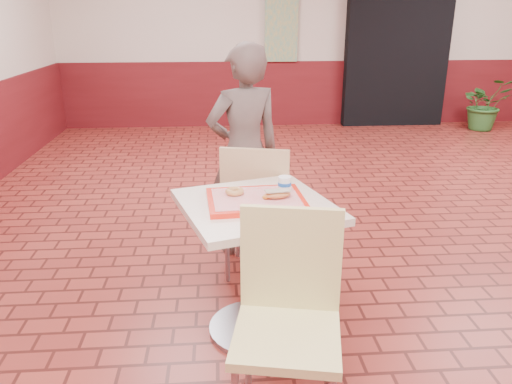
{
  "coord_description": "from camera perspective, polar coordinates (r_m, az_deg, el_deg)",
  "views": [
    {
      "loc": [
        -1.59,
        -2.93,
        1.71
      ],
      "look_at": [
        -1.4,
        -0.52,
        0.84
      ],
      "focal_mm": 35.0,
      "sensor_mm": 36.0,
      "label": 1
    }
  ],
  "objects": [
    {
      "name": "ring_donut",
      "position": [
        2.62,
        -2.46,
        0.07
      ],
      "size": [
        0.11,
        0.11,
        0.03
      ],
      "primitive_type": "torus",
      "rotation": [
        0.0,
        0.0,
        -0.11
      ],
      "color": "#BD8144",
      "rests_on": "serving_tray"
    },
    {
      "name": "corridor_doorway",
      "position": [
        8.32,
        15.76,
        14.9
      ],
      "size": [
        1.6,
        0.22,
        2.2
      ],
      "primitive_type": "cube",
      "color": "black",
      "rests_on": "ground"
    },
    {
      "name": "paper_cup",
      "position": [
        2.64,
        3.29,
        0.87
      ],
      "size": [
        0.07,
        0.07,
        0.09
      ],
      "rotation": [
        0.0,
        0.0,
        -0.12
      ],
      "color": "white",
      "rests_on": "serving_tray"
    },
    {
      "name": "long_john_donut",
      "position": [
        2.56,
        2.39,
        -0.28
      ],
      "size": [
        0.15,
        0.09,
        0.05
      ],
      "rotation": [
        0.0,
        0.0,
        0.16
      ],
      "color": "#BF6D38",
      "rests_on": "serving_tray"
    },
    {
      "name": "chair_main_front",
      "position": [
        2.17,
        3.71,
        -13.25
      ],
      "size": [
        0.51,
        0.51,
        0.95
      ],
      "rotation": [
        0.0,
        0.0,
        -0.2
      ],
      "color": "#E5D789",
      "rests_on": "ground"
    },
    {
      "name": "chair_main_back",
      "position": [
        3.27,
        0.15,
        -1.52
      ],
      "size": [
        0.52,
        0.52,
        0.93
      ],
      "rotation": [
        0.0,
        0.0,
        2.9
      ],
      "color": "#D4B17F",
      "rests_on": "ground"
    },
    {
      "name": "wainscot_band",
      "position": [
        3.55,
        22.54,
        -1.72
      ],
      "size": [
        8.0,
        10.0,
        1.0
      ],
      "color": "#571014",
      "rests_on": "ground"
    },
    {
      "name": "room_shell",
      "position": [
        3.34,
        24.84,
        14.44
      ],
      "size": [
        8.01,
        10.01,
        3.01
      ],
      "color": "maroon",
      "rests_on": "ground"
    },
    {
      "name": "main_table",
      "position": [
        2.69,
        0.0,
        -6.31
      ],
      "size": [
        0.74,
        0.74,
        0.78
      ],
      "rotation": [
        0.0,
        0.0,
        0.3
      ],
      "color": "beige",
      "rests_on": "ground"
    },
    {
      "name": "customer",
      "position": [
        3.59,
        -1.36,
        4.53
      ],
      "size": [
        0.65,
        0.54,
        1.53
      ],
      "primitive_type": "imported",
      "rotation": [
        0.0,
        0.0,
        3.49
      ],
      "color": "brown",
      "rests_on": "ground"
    },
    {
      "name": "potted_plant",
      "position": [
        8.49,
        24.71,
        9.14
      ],
      "size": [
        0.76,
        0.67,
        0.79
      ],
      "primitive_type": "imported",
      "rotation": [
        0.0,
        0.0,
        0.07
      ],
      "color": "#2B6227",
      "rests_on": "ground"
    },
    {
      "name": "serving_tray",
      "position": [
        2.59,
        -0.0,
        -0.94
      ],
      "size": [
        0.5,
        0.39,
        0.03
      ],
      "rotation": [
        0.0,
        0.0,
        0.07
      ],
      "color": "red",
      "rests_on": "main_table"
    },
    {
      "name": "promo_poster",
      "position": [
        7.94,
        2.93,
        18.99
      ],
      "size": [
        0.5,
        0.03,
        1.2
      ],
      "primitive_type": "cube",
      "color": "gray",
      "rests_on": "wainscot_band"
    }
  ]
}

